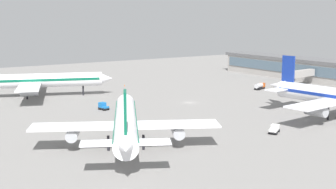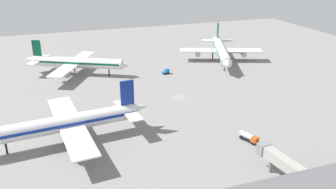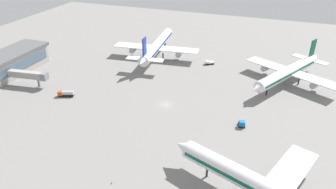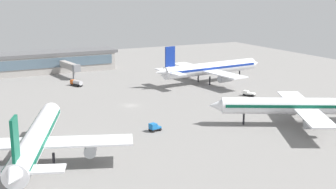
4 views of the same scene
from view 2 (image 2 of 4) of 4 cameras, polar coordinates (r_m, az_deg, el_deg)
ground at (r=142.03m, az=1.72°, el=-0.47°), size 288.00×288.00×0.00m
airplane_at_gate at (r=190.43m, az=8.54°, el=7.06°), size 43.25×52.48×16.61m
airplane_taxiing at (r=173.15m, az=-14.56°, el=5.00°), size 47.77×39.84×15.83m
airplane_distant at (r=111.52m, az=-16.34°, el=-4.51°), size 55.22×44.49×16.80m
pushback_tractor at (r=139.30m, az=-16.79°, el=-1.48°), size 3.97×4.73×1.90m
baggage_tug at (r=169.64m, az=-0.29°, el=3.74°), size 3.54×2.81×2.30m
fuel_truck at (r=112.17m, az=12.89°, el=-6.70°), size 3.95×6.57×2.50m
jet_bridge at (r=94.92m, az=17.97°, el=-10.32°), size 5.14×17.90×6.74m
safety_cone_near_gate at (r=163.43m, az=16.44°, el=1.78°), size 0.44×0.44×0.60m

